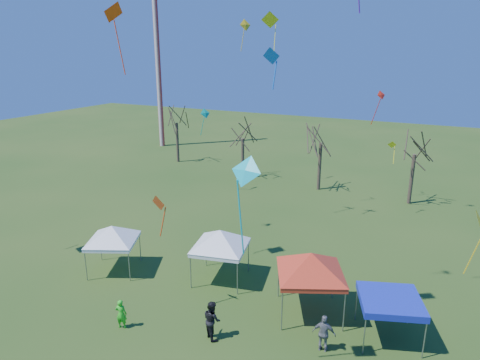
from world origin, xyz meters
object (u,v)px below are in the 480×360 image
(tree_1, at_px, (243,124))
(person_grey, at_px, (324,333))
(tent_red, at_px, (311,257))
(person_dark, at_px, (212,320))
(tent_blue, at_px, (390,301))
(tree_3, at_px, (417,136))
(tent_white_west, at_px, (112,229))
(person_green, at_px, (121,314))
(tent_white_mid, at_px, (220,234))
(tree_2, at_px, (322,126))
(tree_0, at_px, (176,108))
(radio_mast, at_px, (158,55))

(tree_1, bearing_deg, person_grey, -56.68)
(tent_red, height_order, person_dark, tent_red)
(tree_1, height_order, tent_blue, tree_1)
(tree_3, distance_m, tent_blue, 20.74)
(tent_blue, bearing_deg, tent_white_west, -177.85)
(tent_red, relative_size, person_dark, 2.20)
(person_green, bearing_deg, tent_white_mid, -126.62)
(tree_2, height_order, tent_white_west, tree_2)
(tree_0, xyz_separation_m, tent_white_mid, (18.05, -22.34, -3.52))
(tree_3, xyz_separation_m, tent_blue, (0.88, -20.32, -4.08))
(tree_1, bearing_deg, tent_blue, -49.80)
(person_grey, bearing_deg, tree_3, -99.57)
(tent_white_west, height_order, person_dark, tent_white_west)
(radio_mast, distance_m, tent_white_west, 37.41)
(tent_red, bearing_deg, person_dark, -132.14)
(tree_2, relative_size, tent_red, 1.93)
(radio_mast, distance_m, tent_red, 44.07)
(tree_1, relative_size, tent_red, 1.78)
(tent_white_west, bearing_deg, person_grey, -6.66)
(tree_2, bearing_deg, tent_red, -75.35)
(tent_white_west, relative_size, person_dark, 1.90)
(tent_white_mid, xyz_separation_m, person_dark, (2.21, -4.93, -2.01))
(radio_mast, xyz_separation_m, tent_blue, (34.91, -30.27, -10.50))
(tree_1, distance_m, person_dark, 27.00)
(radio_mast, relative_size, tree_2, 3.06)
(person_grey, bearing_deg, tree_2, -78.94)
(tree_0, xyz_separation_m, tree_2, (18.48, -3.01, -0.20))
(radio_mast, relative_size, person_green, 16.21)
(tree_0, relative_size, tree_3, 1.07)
(person_green, bearing_deg, tree_2, -113.24)
(person_dark, height_order, person_grey, person_dark)
(person_dark, bearing_deg, tent_white_mid, -31.48)
(tree_1, distance_m, tree_3, 16.81)
(person_green, bearing_deg, tree_3, -130.98)
(person_dark, bearing_deg, tent_white_west, 15.22)
(tree_1, xyz_separation_m, person_green, (5.79, -25.85, -5.02))
(tree_0, height_order, tent_blue, tree_0)
(tent_red, xyz_separation_m, tent_blue, (3.96, -0.30, -1.23))
(tree_2, bearing_deg, tent_white_west, -107.93)
(tree_3, bearing_deg, tree_0, 172.92)
(tree_1, relative_size, tree_2, 0.92)
(radio_mast, xyz_separation_m, tent_white_west, (18.75, -30.88, -9.72))
(tree_0, height_order, tree_1, tree_0)
(radio_mast, height_order, tree_3, radio_mast)
(tent_red, height_order, person_grey, tent_red)
(person_green, bearing_deg, tent_red, -164.02)
(tree_2, height_order, tree_3, tree_2)
(tent_white_mid, bearing_deg, person_dark, -65.83)
(tent_blue, bearing_deg, tree_0, 139.56)
(tree_0, relative_size, tent_white_mid, 2.07)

